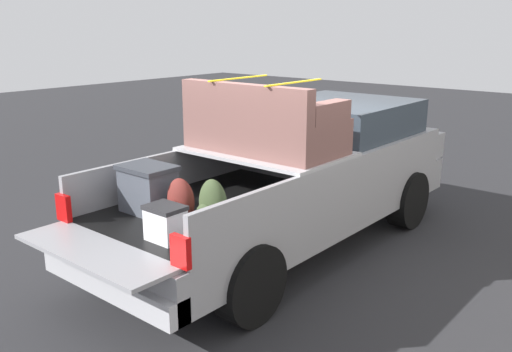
# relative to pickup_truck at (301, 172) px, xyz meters

# --- Properties ---
(ground_plane) EXTENTS (40.00, 40.00, 0.00)m
(ground_plane) POSITION_rel_pickup_truck_xyz_m (-0.34, -0.00, -0.95)
(ground_plane) COLOR #262628
(pickup_truck) EXTENTS (6.05, 2.06, 2.23)m
(pickup_truck) POSITION_rel_pickup_truck_xyz_m (0.00, 0.00, 0.00)
(pickup_truck) COLOR gray
(pickup_truck) RESTS_ON ground_plane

